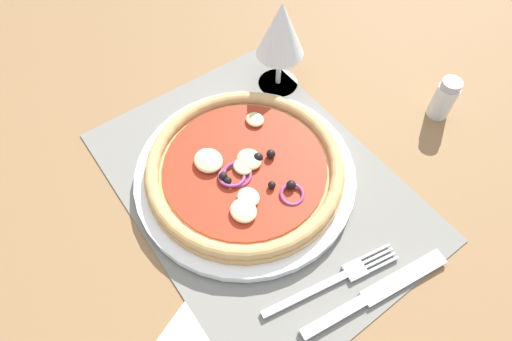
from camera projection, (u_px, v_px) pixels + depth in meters
ground_plane at (258, 189)px, 59.18cm from camera, size 190.00×140.00×2.40cm
placemat at (258, 184)px, 58.02cm from camera, size 44.79×32.72×0.40cm
plate at (245, 175)px, 57.77cm from camera, size 29.83×29.83×1.41cm
pizza at (245, 167)px, 56.25cm from camera, size 26.65×26.65×2.63cm
fork at (338, 278)px, 50.21cm from camera, size 4.79×17.97×0.44cm
knife at (377, 293)px, 49.21cm from camera, size 4.49×20.03×0.62cm
wine_glass at (281, 33)px, 60.51cm from camera, size 7.20×7.20×14.90cm
pepper_shaker at (444, 99)px, 62.63cm from camera, size 3.20×3.20×6.70cm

